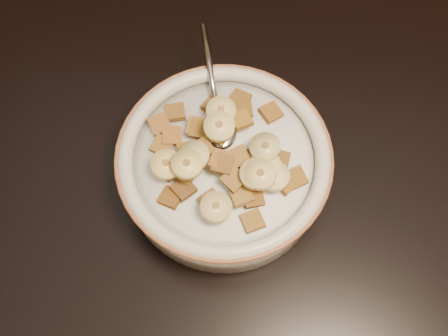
{
  "coord_description": "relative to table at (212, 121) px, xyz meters",
  "views": [
    {
      "loc": [
        0.05,
        -0.33,
        1.33
      ],
      "look_at": [
        0.02,
        -0.08,
        0.78
      ],
      "focal_mm": 45.0,
      "sensor_mm": 36.0,
      "label": 1
    }
  ],
  "objects": [
    {
      "name": "milk",
      "position": [
        0.02,
        -0.08,
        0.07
      ],
      "size": [
        0.18,
        0.18,
        0.0
      ],
      "primitive_type": "cylinder",
      "color": "white",
      "rests_on": "cereal_bowl"
    },
    {
      "name": "banana_slice_2",
      "position": [
        -0.01,
        -0.11,
        0.1
      ],
      "size": [
        0.03,
        0.03,
        0.01
      ],
      "primitive_type": "cylinder",
      "rotation": [
        -0.1,
        0.02,
        0.05
      ],
      "color": "#F9E789",
      "rests_on": "milk"
    },
    {
      "name": "cereal_square_13",
      "position": [
        0.04,
        -0.03,
        0.08
      ],
      "size": [
        0.02,
        0.02,
        0.01
      ],
      "primitive_type": "cube",
      "rotation": [
        0.01,
        0.05,
        1.76
      ],
      "color": "brown",
      "rests_on": "milk"
    },
    {
      "name": "cereal_square_1",
      "position": [
        -0.03,
        -0.13,
        0.08
      ],
      "size": [
        0.03,
        0.03,
        0.01
      ],
      "primitive_type": "cube",
      "rotation": [
        -0.14,
        0.07,
        1.23
      ],
      "color": "brown",
      "rests_on": "milk"
    },
    {
      "name": "cereal_square_16",
      "position": [
        0.01,
        -0.02,
        0.08
      ],
      "size": [
        0.03,
        0.03,
        0.01
      ],
      "primitive_type": "cube",
      "rotation": [
        -0.19,
        0.12,
        1.07
      ],
      "color": "brown",
      "rests_on": "milk"
    },
    {
      "name": "cereal_square_17",
      "position": [
        -0.01,
        -0.08,
        0.08
      ],
      "size": [
        0.03,
        0.02,
        0.01
      ],
      "primitive_type": "cube",
      "rotation": [
        -0.21,
        -0.14,
        1.83
      ],
      "color": "#8F5C21",
      "rests_on": "milk"
    },
    {
      "name": "cereal_bowl",
      "position": [
        0.02,
        -0.08,
        0.05
      ],
      "size": [
        0.21,
        0.21,
        0.05
      ],
      "primitive_type": "cylinder",
      "color": "beige",
      "rests_on": "table"
    },
    {
      "name": "cereal_square_22",
      "position": [
        -0.01,
        -0.12,
        0.08
      ],
      "size": [
        0.03,
        0.03,
        0.01
      ],
      "primitive_type": "cube",
      "rotation": [
        0.12,
        0.04,
        2.38
      ],
      "color": "brown",
      "rests_on": "milk"
    },
    {
      "name": "cereal_square_25",
      "position": [
        0.04,
        -0.04,
        0.09
      ],
      "size": [
        0.03,
        0.03,
        0.01
      ],
      "primitive_type": "cube",
      "rotation": [
        0.08,
        0.07,
        2.09
      ],
      "color": "#8C5E16",
      "rests_on": "milk"
    },
    {
      "name": "spoon",
      "position": [
        0.02,
        -0.05,
        0.08
      ],
      "size": [
        0.05,
        0.06,
        0.01
      ],
      "primitive_type": "ellipsoid",
      "rotation": [
        0.0,
        0.0,
        3.39
      ],
      "color": "#A1A2A6",
      "rests_on": "cereal_bowl"
    },
    {
      "name": "cereal_square_23",
      "position": [
        -0.05,
        -0.05,
        0.08
      ],
      "size": [
        0.03,
        0.03,
        0.01
      ],
      "primitive_type": "cube",
      "rotation": [
        0.2,
        -0.06,
        0.54
      ],
      "color": "brown",
      "rests_on": "milk"
    },
    {
      "name": "cereal_square_15",
      "position": [
        0.02,
        -0.13,
        0.08
      ],
      "size": [
        0.03,
        0.03,
        0.01
      ],
      "primitive_type": "cube",
      "rotation": [
        -0.24,
        0.16,
        2.22
      ],
      "color": "olive",
      "rests_on": "milk"
    },
    {
      "name": "cereal_square_21",
      "position": [
        -0.01,
        -0.05,
        0.08
      ],
      "size": [
        0.02,
        0.02,
        0.01
      ],
      "primitive_type": "cube",
      "rotation": [
        -0.24,
        -0.1,
        3.05
      ],
      "color": "#97612E",
      "rests_on": "milk"
    },
    {
      "name": "cereal_square_8",
      "position": [
        0.02,
        -0.1,
        0.09
      ],
      "size": [
        0.02,
        0.02,
        0.01
      ],
      "primitive_type": "cube",
      "rotation": [
        0.07,
        -0.03,
        1.35
      ],
      "color": "brown",
      "rests_on": "milk"
    },
    {
      "name": "cereal_square_5",
      "position": [
        0.02,
        -0.1,
        0.09
      ],
      "size": [
        0.02,
        0.02,
        0.01
      ],
      "primitive_type": "cube",
      "rotation": [
        -0.07,
        0.04,
        2.96
      ],
      "color": "brown",
      "rests_on": "milk"
    },
    {
      "name": "cereal_square_14",
      "position": [
        0.06,
        -0.13,
        0.08
      ],
      "size": [
        0.03,
        0.03,
        0.01
      ],
      "primitive_type": "cube",
      "rotation": [
        0.12,
        0.16,
        0.34
      ],
      "color": "brown",
      "rests_on": "milk"
    },
    {
      "name": "cereal_square_28",
      "position": [
        0.0,
        -0.08,
        0.09
      ],
      "size": [
        0.03,
        0.03,
        0.01
      ],
      "primitive_type": "cube",
      "rotation": [
        -0.0,
        -0.17,
        0.72
      ],
      "color": "brown",
      "rests_on": "milk"
    },
    {
      "name": "cereal_square_26",
      "position": [
        0.06,
        -0.15,
        0.08
      ],
      "size": [
        0.03,
        0.03,
        0.01
      ],
      "primitive_type": "cube",
      "rotation": [
        -0.02,
        0.05,
        2.04
      ],
      "color": "brown",
      "rests_on": "milk"
    },
    {
      "name": "cereal_square_2",
      "position": [
        0.04,
        -0.09,
        0.09
      ],
      "size": [
        0.03,
        0.03,
        0.01
      ],
      "primitive_type": "cube",
      "rotation": [
        0.17,
        -0.16,
        2.19
      ],
      "color": "brown",
      "rests_on": "milk"
    },
    {
      "name": "cereal_square_20",
      "position": [
        0.08,
        -0.08,
        0.08
      ],
      "size": [
        0.02,
        0.02,
        0.01
      ],
      "primitive_type": "cube",
      "rotation": [
        -0.15,
        -0.12,
        3.02
      ],
      "color": "brown",
      "rests_on": "milk"
    },
    {
      "name": "cereal_square_3",
      "position": [
        0.09,
        -0.11,
        0.08
      ],
      "size": [
        0.03,
        0.03,
        0.01
      ],
      "primitive_type": "cube",
      "rotation": [
        0.16,
        -0.13,
        2.41
      ],
      "color": "#8F5718",
      "rests_on": "milk"
    },
    {
      "name": "cereal_square_18",
      "position": [
        0.02,
        -0.07,
        0.09
      ],
      "size": [
        0.03,
        0.03,
        0.01
      ],
      "primitive_type": "cube",
      "rotation": [
        -0.13,
        -0.1,
        2.72
      ],
      "color": "olive",
      "rests_on": "milk"
    },
    {
      "name": "cereal_square_6",
      "position": [
        -0.04,
        -0.08,
        0.08
      ],
      "size": [
        0.03,
        0.03,
        0.01
      ],
      "primitive_type": "cube",
      "rotation": [
        -0.02,
        -0.15,
        2.81
      ],
      "color": "brown",
      "rests_on": "milk"
    },
    {
      "name": "cereal_square_19",
      "position": [
        0.04,
        -0.13,
        0.08
      ],
      "size": [
        0.03,
        0.03,
        0.01
      ],
      "primitive_type": "cube",
      "rotation": [
        -0.03,
        0.17,
        2.02
      ],
      "color": "olive",
      "rests_on": "milk"
    },
    {
      "name": "cereal_square_4",
      "position": [
        -0.03,
        -0.1,
        0.08
      ],
      "size": [
        0.03,
        0.03,
        0.01
      ],
      "primitive_type": "cube",
      "rotation": [
        0.03,
        -0.15,
        1.96
      ],
      "color": "brown",
      "rests_on": "milk"
    },
    {
      "name": "banana_slice_3",
      "position": [
        0.02,
        -0.04,
        0.09
      ],
      "size": [
        0.04,
        0.04,
        0.01
      ],
      "primitive_type": "cylinder",
      "rotation": [
        0.13,
        0.04,
        0.55
      ],
      "color": "#FADB99",
      "rests_on": "milk"
    },
    {
      "name": "cereal_square_29",
      "position": [
        0.05,
        -0.09,
        0.09
      ],
      "size": [
        0.03,
        0.03,
        0.01
      ],
      "primitive_type": "cube",
      "rotation": [
        -0.05,
        0.17,
        1.93
      ],
      "color": "brown",
      "rests_on": "milk"
    },
    {
      "name": "cereal_square_7",
      "position": [
        0.05,
        -0.1,
        0.09
      ],
      "size": [
        0.03,
        0.03,
        0.01
      ],
      "primitive_type": "cube",
      "rotation": [
        -0.12,
        -0.1,
        1.2
      ],
      "color": "brown",
      "rests_on": "milk"
    },
    {
      "name": "banana_slice_4",
      "position": [
        0.06,
        -0.08,
        0.1
      ],
      "size": [
        0.04,
        0.04,
        0.02
      ],
      "primitive_type": "cylinder",
      "rotation": [
        -0.14,
        -0.07,
        0.44
      ],
      "color": "#C9B980",
      "rests_on": "milk"
    },
    {
      "name": "cereal_square_24",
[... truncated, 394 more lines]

